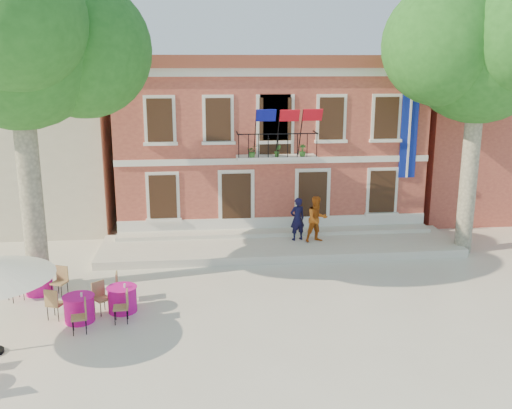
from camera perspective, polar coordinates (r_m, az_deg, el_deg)
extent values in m
plane|color=beige|center=(18.41, -1.85, -9.05)|extent=(90.00, 90.00, 0.00)
cube|color=#C45D46|center=(27.34, 0.76, 6.21)|extent=(13.00, 8.00, 7.00)
cube|color=brown|center=(27.08, 0.78, 14.10)|extent=(13.50, 8.50, 0.50)
cube|color=silver|center=(23.17, 1.96, 13.12)|extent=(13.30, 0.35, 0.35)
cube|color=silver|center=(22.97, 2.06, 4.71)|extent=(3.20, 0.90, 0.15)
cube|color=black|center=(22.44, 2.23, 7.07)|extent=(3.20, 0.04, 0.04)
cube|color=navy|center=(24.64, 15.05, 6.76)|extent=(0.70, 0.05, 3.60)
cube|color=#0C118A|center=(21.90, 0.02, 8.88)|extent=(0.76, 0.27, 0.47)
cube|color=red|center=(22.02, 2.37, 8.90)|extent=(0.76, 0.29, 0.47)
cube|color=red|center=(22.16, 4.71, 8.90)|extent=(0.76, 0.27, 0.47)
imported|color=#26591E|center=(22.51, -0.36, 5.34)|extent=(0.43, 0.37, 0.48)
imported|color=#26591E|center=(22.63, 2.17, 5.38)|extent=(0.26, 0.21, 0.48)
imported|color=#26591E|center=(22.79, 4.67, 5.40)|extent=(0.27, 0.27, 0.48)
cube|color=beige|center=(29.41, -22.43, 4.73)|extent=(9.00, 9.00, 6.00)
cube|color=brown|center=(29.13, -23.02, 10.94)|extent=(9.40, 9.40, 0.40)
cube|color=#C45D46|center=(32.04, 22.47, 5.40)|extent=(9.00, 9.00, 6.00)
cube|color=brown|center=(31.78, 23.01, 11.11)|extent=(9.40, 9.40, 0.40)
cube|color=silver|center=(22.66, 2.39, -4.15)|extent=(14.00, 3.40, 0.30)
cylinder|color=#A59E84|center=(19.23, -21.61, 1.50)|extent=(0.70, 0.70, 6.74)
sphere|color=#1E561A|center=(18.86, -22.88, 15.04)|extent=(5.39, 5.39, 5.39)
cylinder|color=#A59E84|center=(23.12, 20.56, 3.25)|extent=(0.64, 0.64, 6.49)
sphere|color=#1E561A|center=(22.78, 21.52, 14.07)|extent=(5.19, 5.19, 5.19)
imported|color=black|center=(22.72, 4.16, -1.45)|extent=(0.73, 0.59, 1.73)
imported|color=#C25916|center=(22.56, 6.11, -1.47)|extent=(1.04, 0.91, 1.84)
cylinder|color=#C51288|center=(17.28, -17.26, -9.94)|extent=(0.84, 0.84, 0.75)
cylinder|color=#C51288|center=(17.13, -17.35, -8.77)|extent=(0.90, 0.90, 0.02)
cube|color=#9F7C4F|center=(16.55, -17.29, -10.66)|extent=(0.49, 0.49, 0.95)
cube|color=#9F7C4F|center=(17.58, -15.14, -9.02)|extent=(0.59, 0.59, 0.95)
cube|color=#9F7C4F|center=(17.62, -19.41, -9.29)|extent=(0.54, 0.54, 0.95)
cylinder|color=#C51288|center=(17.59, -13.22, -9.23)|extent=(0.84, 0.84, 0.75)
cylinder|color=#C51288|center=(17.45, -13.29, -8.07)|extent=(0.90, 0.90, 0.02)
cube|color=#9F7C4F|center=(18.25, -13.12, -8.02)|extent=(0.45, 0.45, 0.95)
cube|color=#9F7C4F|center=(16.87, -13.37, -9.91)|extent=(0.45, 0.45, 0.95)
cylinder|color=#C51288|center=(19.65, -20.89, -7.31)|extent=(0.84, 0.84, 0.75)
cylinder|color=#C51288|center=(19.52, -20.99, -6.25)|extent=(0.90, 0.90, 0.02)
cube|color=#9F7C4F|center=(20.31, -20.71, -6.29)|extent=(0.48, 0.48, 0.95)
cube|color=#9F7C4F|center=(19.35, -22.94, -7.51)|extent=(0.59, 0.59, 0.95)
cube|color=#9F7C4F|center=(19.20, -19.08, -7.33)|extent=(0.54, 0.54, 0.95)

